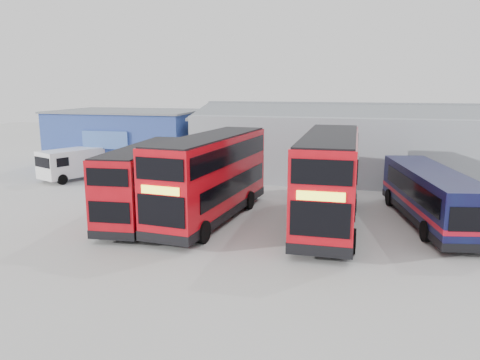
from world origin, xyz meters
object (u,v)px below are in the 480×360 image
double_decker_left (147,183)px  single_decker_blue (431,197)px  panel_van (75,162)px  maintenance_shed (391,144)px  double_decker_centre (211,178)px  office_block (130,139)px  double_decker_right (329,181)px

double_decker_left → single_decker_blue: size_ratio=0.89×
double_decker_left → panel_van: size_ratio=1.65×
maintenance_shed → panel_van: (-23.93, -7.42, -1.27)m
double_decker_centre → panel_van: double_decker_centre is taller
office_block → maintenance_shed: size_ratio=0.40×
double_decker_centre → single_decker_blue: size_ratio=1.02×
office_block → double_decker_centre: bearing=-48.7°
maintenance_shed → single_decker_blue: maintenance_shed is taller
double_decker_right → single_decker_blue: size_ratio=1.05×
office_block → double_decker_right: 22.30m
double_decker_right → single_decker_blue: 5.61m
maintenance_shed → double_decker_right: size_ratio=2.65×
double_decker_left → double_decker_right: size_ratio=0.84×
maintenance_shed → double_decker_right: maintenance_shed is taller
maintenance_shed → single_decker_blue: size_ratio=2.79×
office_block → single_decker_blue: (23.34, -11.35, -1.14)m
single_decker_blue → maintenance_shed: bearing=-95.1°
double_decker_right → panel_van: 21.45m
double_decker_left → office_block: bearing=-64.1°
double_decker_right → panel_van: (-20.01, 7.64, -1.07)m
maintenance_shed → panel_van: maintenance_shed is taller
office_block → single_decker_blue: bearing=-25.9°
office_block → double_decker_right: bearing=-35.8°
single_decker_blue → double_decker_right: bearing=6.9°
double_decker_left → double_decker_right: 9.87m
office_block → single_decker_blue: office_block is taller
double_decker_right → panel_van: bearing=158.9°
double_decker_left → panel_van: double_decker_left is taller
double_decker_left → panel_van: (-10.21, 8.67, -0.67)m
double_decker_left → double_decker_centre: 3.57m
panel_van → double_decker_right: bearing=2.9°
double_decker_left → double_decker_centre: double_decker_centre is taller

